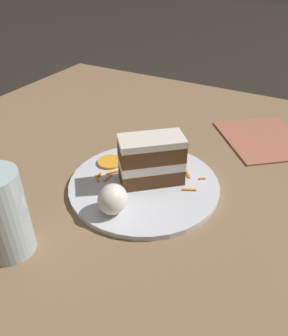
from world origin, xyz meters
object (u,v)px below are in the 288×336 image
object	(u,v)px
cream_dollop	(113,199)
drinking_glass	(3,220)
menu_card	(263,139)
cake_slice	(151,160)
orange_garnish	(110,162)
plate	(144,184)

from	to	relation	value
cream_dollop	drinking_glass	bearing A→B (deg)	-35.18
menu_card	cake_slice	bearing A→B (deg)	-156.73
drinking_glass	orange_garnish	bearing A→B (deg)	178.25
plate	orange_garnish	distance (m)	0.10
orange_garnish	drinking_glass	distance (m)	0.26
plate	orange_garnish	bearing A→B (deg)	-104.94
cake_slice	cream_dollop	distance (m)	0.11
plate	drinking_glass	world-z (taller)	drinking_glass
plate	orange_garnish	size ratio (longest dim) A/B	5.52
plate	drinking_glass	bearing A→B (deg)	-23.53
plate	menu_card	xyz separation A→B (m)	(-0.30, 0.16, -0.00)
cake_slice	orange_garnish	xyz separation A→B (m)	(-0.01, -0.10, -0.04)
cake_slice	drinking_glass	size ratio (longest dim) A/B	0.92
menu_card	plate	bearing A→B (deg)	-157.12
cream_dollop	orange_garnish	bearing A→B (deg)	-144.40
plate	menu_card	distance (m)	0.34
cake_slice	cream_dollop	world-z (taller)	cake_slice
orange_garnish	menu_card	xyz separation A→B (m)	(-0.27, 0.25, -0.01)
cake_slice	cream_dollop	size ratio (longest dim) A/B	2.36
cake_slice	drinking_glass	xyz separation A→B (m)	(0.24, -0.11, 0.00)
cake_slice	menu_card	distance (m)	0.33
orange_garnish	cake_slice	bearing A→B (deg)	82.73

